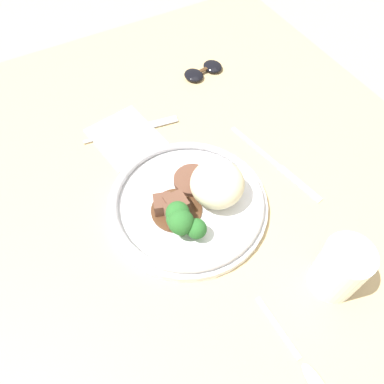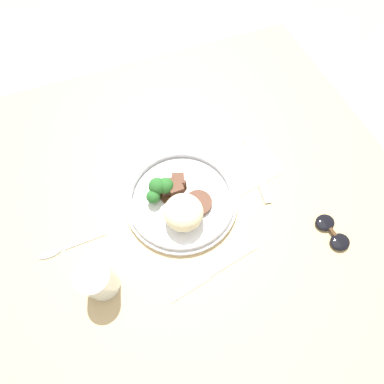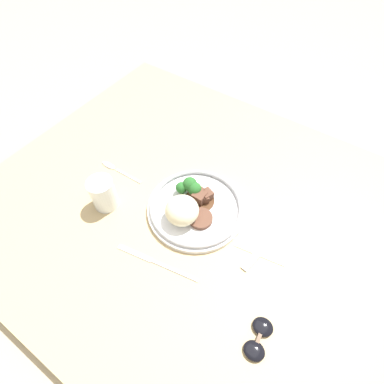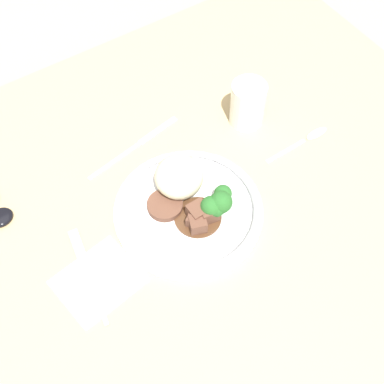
{
  "view_description": "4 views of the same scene",
  "coord_description": "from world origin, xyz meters",
  "px_view_note": "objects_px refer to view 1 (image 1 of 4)",
  "views": [
    {
      "loc": [
        0.26,
        -0.14,
        0.55
      ],
      "look_at": [
        -0.02,
        0.01,
        0.08
      ],
      "focal_mm": 35.0,
      "sensor_mm": 36.0,
      "label": 1
    },
    {
      "loc": [
        0.06,
        0.29,
        0.66
      ],
      "look_at": [
        -0.05,
        0.0,
        0.06
      ],
      "focal_mm": 28.0,
      "sensor_mm": 36.0,
      "label": 2
    },
    {
      "loc": [
        -0.26,
        0.38,
        0.71
      ],
      "look_at": [
        0.0,
        -0.01,
        0.07
      ],
      "focal_mm": 28.0,
      "sensor_mm": 36.0,
      "label": 3
    },
    {
      "loc": [
        -0.28,
        -0.4,
        0.83
      ],
      "look_at": [
        -0.01,
        0.02,
        0.07
      ],
      "focal_mm": 50.0,
      "sensor_mm": 36.0,
      "label": 4
    }
  ],
  "objects_px": {
    "fork": "(141,128)",
    "knife": "(277,165)",
    "spoon": "(306,368)",
    "juice_glass": "(339,270)",
    "sunglasses": "(203,71)",
    "plate": "(192,200)"
  },
  "relations": [
    {
      "from": "spoon",
      "to": "sunglasses",
      "type": "height_order",
      "value": "sunglasses"
    },
    {
      "from": "plate",
      "to": "sunglasses",
      "type": "relative_size",
      "value": 2.78
    },
    {
      "from": "knife",
      "to": "sunglasses",
      "type": "bearing_deg",
      "value": 167.45
    },
    {
      "from": "plate",
      "to": "spoon",
      "type": "bearing_deg",
      "value": 1.89
    },
    {
      "from": "juice_glass",
      "to": "knife",
      "type": "relative_size",
      "value": 0.43
    },
    {
      "from": "juice_glass",
      "to": "sunglasses",
      "type": "height_order",
      "value": "juice_glass"
    },
    {
      "from": "plate",
      "to": "fork",
      "type": "distance_m",
      "value": 0.2
    },
    {
      "from": "plate",
      "to": "knife",
      "type": "relative_size",
      "value": 1.22
    },
    {
      "from": "knife",
      "to": "sunglasses",
      "type": "height_order",
      "value": "sunglasses"
    },
    {
      "from": "plate",
      "to": "juice_glass",
      "type": "relative_size",
      "value": 2.83
    },
    {
      "from": "spoon",
      "to": "juice_glass",
      "type": "bearing_deg",
      "value": 124.2
    },
    {
      "from": "fork",
      "to": "knife",
      "type": "height_order",
      "value": "fork"
    },
    {
      "from": "spoon",
      "to": "plate",
      "type": "bearing_deg",
      "value": -179.38
    },
    {
      "from": "plate",
      "to": "fork",
      "type": "bearing_deg",
      "value": 179.97
    },
    {
      "from": "fork",
      "to": "spoon",
      "type": "xyz_separation_m",
      "value": [
        0.48,
        0.01,
        -0.0
      ]
    },
    {
      "from": "juice_glass",
      "to": "knife",
      "type": "height_order",
      "value": "juice_glass"
    },
    {
      "from": "plate",
      "to": "sunglasses",
      "type": "distance_m",
      "value": 0.34
    },
    {
      "from": "fork",
      "to": "sunglasses",
      "type": "height_order",
      "value": "sunglasses"
    },
    {
      "from": "plate",
      "to": "sunglasses",
      "type": "height_order",
      "value": "plate"
    },
    {
      "from": "plate",
      "to": "juice_glass",
      "type": "distance_m",
      "value": 0.24
    },
    {
      "from": "sunglasses",
      "to": "spoon",
      "type": "bearing_deg",
      "value": -23.68
    },
    {
      "from": "knife",
      "to": "sunglasses",
      "type": "xyz_separation_m",
      "value": [
        -0.28,
        0.01,
        0.01
      ]
    }
  ]
}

